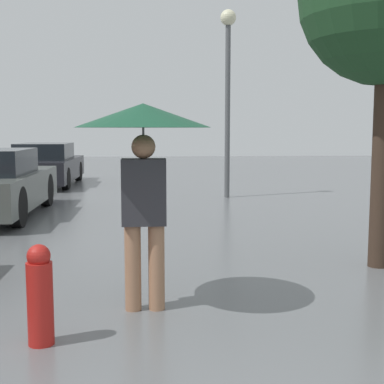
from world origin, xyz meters
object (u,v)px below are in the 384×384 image
(pedestrian, at_px, (143,140))
(fire_hydrant, at_px, (40,295))
(street_lamp, at_px, (228,70))
(parked_car_farthest, at_px, (46,166))

(pedestrian, height_order, fire_hydrant, pedestrian)
(pedestrian, height_order, street_lamp, street_lamp)
(parked_car_farthest, xyz_separation_m, fire_hydrant, (2.11, -11.59, -0.18))
(parked_car_farthest, height_order, fire_hydrant, parked_car_farthest)
(fire_hydrant, bearing_deg, pedestrian, 42.91)
(pedestrian, distance_m, street_lamp, 8.07)
(street_lamp, bearing_deg, parked_car_farthest, 146.24)
(parked_car_farthest, relative_size, fire_hydrant, 5.45)
(street_lamp, bearing_deg, pedestrian, -103.59)
(street_lamp, xyz_separation_m, fire_hydrant, (-2.63, -8.43, -2.57))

